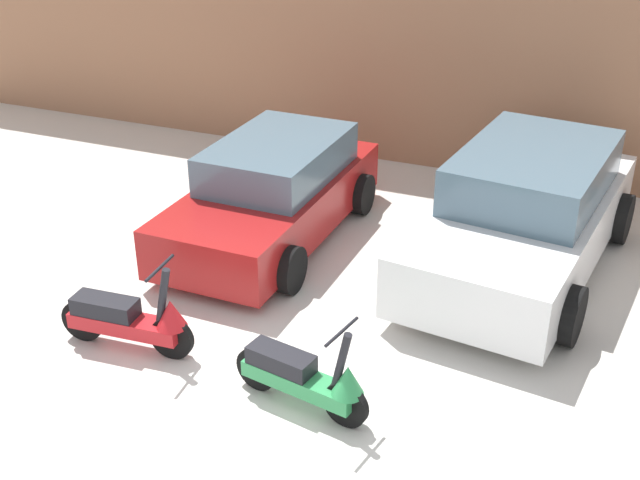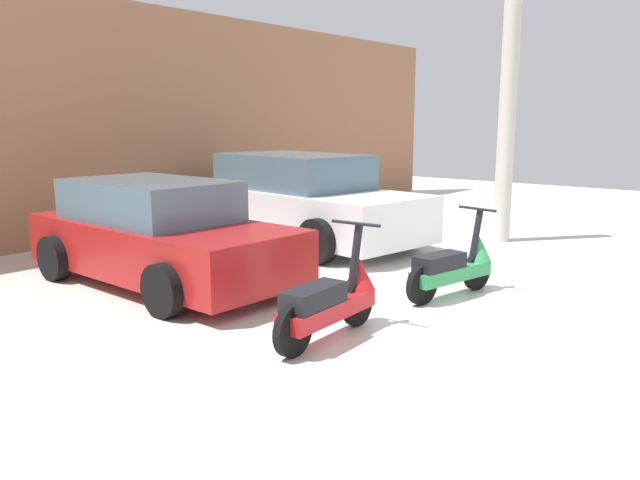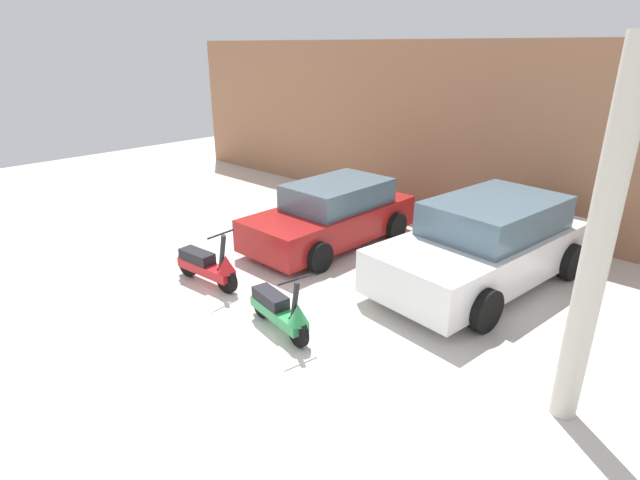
# 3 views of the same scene
# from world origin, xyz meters

# --- Properties ---
(ground_plane) EXTENTS (28.00, 28.00, 0.00)m
(ground_plane) POSITION_xyz_m (0.00, 0.00, 0.00)
(ground_plane) COLOR silver
(wall_back) EXTENTS (19.60, 0.12, 4.01)m
(wall_back) POSITION_xyz_m (0.00, 7.28, 2.01)
(wall_back) COLOR #9E6B4C
(wall_back) RESTS_ON ground_plane
(scooter_front_left) EXTENTS (1.51, 0.54, 1.05)m
(scooter_front_left) POSITION_xyz_m (-1.52, 1.12, 0.37)
(scooter_front_left) COLOR black
(scooter_front_left) RESTS_ON ground_plane
(scooter_front_right) EXTENTS (1.43, 0.57, 1.00)m
(scooter_front_right) POSITION_xyz_m (0.51, 0.93, 0.36)
(scooter_front_right) COLOR black
(scooter_front_right) RESTS_ON ground_plane
(car_rear_left) EXTENTS (1.88, 3.80, 1.28)m
(car_rear_left) POSITION_xyz_m (-1.31, 4.06, 0.61)
(car_rear_left) COLOR maroon
(car_rear_left) RESTS_ON ground_plane
(car_rear_center) EXTENTS (2.47, 4.49, 1.46)m
(car_rear_center) POSITION_xyz_m (1.84, 4.49, 0.70)
(car_rear_center) COLOR white
(car_rear_center) RESTS_ON ground_plane
(support_column_side) EXTENTS (0.28, 0.28, 4.01)m
(support_column_side) POSITION_xyz_m (4.08, 1.95, 2.01)
(support_column_side) COLOR beige
(support_column_side) RESTS_ON ground_plane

